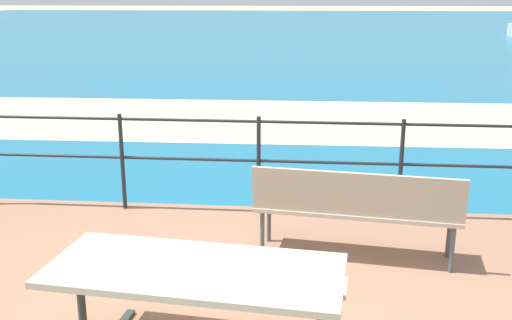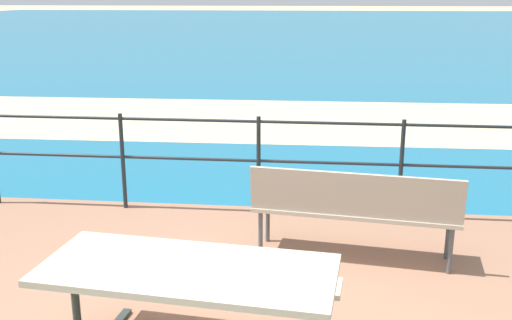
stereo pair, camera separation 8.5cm
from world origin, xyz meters
name	(u,v)px [view 2 (the right image)]	position (x,y,z in m)	size (l,w,h in m)	color
sea_water	(311,28)	(0.00, 40.00, 0.01)	(90.00, 90.00, 0.01)	#196B8E
beach_strip	(286,119)	(0.00, 7.61, 0.01)	(54.00, 4.02, 0.01)	beige
picnic_table	(189,298)	(-0.11, -0.51, 0.64)	(1.82, 1.57, 0.78)	#BCAD93
park_bench	(354,205)	(0.94, 1.34, 0.57)	(1.83, 0.64, 0.84)	tan
railing_fence	(259,153)	(0.00, 2.42, 0.73)	(5.94, 0.04, 1.06)	#1E2328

